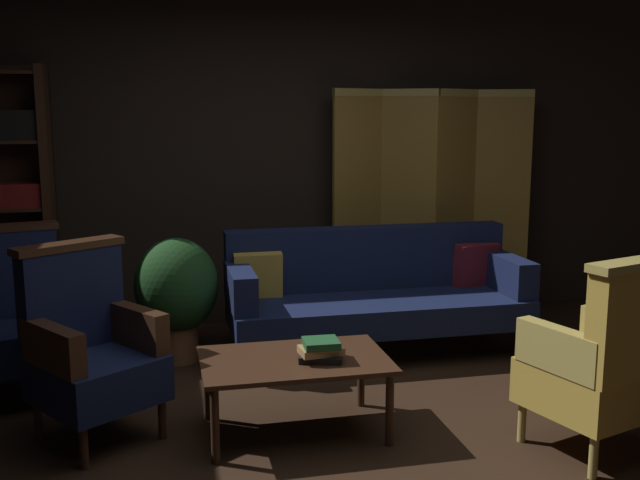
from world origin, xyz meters
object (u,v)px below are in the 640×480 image
Objects in this scene: book_black_cloth at (321,357)px; velvet_couch at (374,290)px; coffee_table at (294,366)px; armchair_wing_left at (15,318)px; folding_screen at (431,202)px; book_tan_leather at (321,350)px; potted_plant at (177,290)px; armchair_wing_right at (90,348)px; book_green_cloth at (321,343)px; armchair_gilt_accent at (603,362)px.

velvet_couch is at bearing 62.15° from book_black_cloth.
coffee_table is 1.79m from armchair_wing_left.
folding_screen is 8.50× the size of book_tan_leather.
folding_screen reaches higher than armchair_wing_left.
velvet_couch is 1.40m from potted_plant.
armchair_wing_right is at bearing -150.73° from velvet_couch.
coffee_table is 4.47× the size of book_black_cloth.
folding_screen is 1.15m from velvet_couch.
book_tan_leather is at bearing -63.31° from potted_plant.
book_green_cloth is at bearing 180.00° from book_black_cloth.
armchair_wing_right is 1.22m from book_tan_leather.
book_black_cloth is 0.04m from book_tan_leather.
folding_screen is 10.31× the size of book_green_cloth.
book_green_cloth is (0.13, -0.07, 0.14)m from coffee_table.
book_tan_leather is at bearing -12.24° from armchair_wing_right.
book_tan_leather is at bearing 0.00° from book_green_cloth.
book_green_cloth is (-0.69, -1.31, 0.06)m from velvet_couch.
book_tan_leather is (-0.69, -1.31, 0.03)m from velvet_couch.
book_green_cloth is at bearing -29.81° from armchair_wing_left.
velvet_couch is at bearing 8.40° from armchair_wing_left.
folding_screen reaches higher than book_tan_leather.
book_tan_leather is 0.04m from book_green_cloth.
book_green_cloth is (1.68, -0.96, 0.03)m from armchair_wing_left.
armchair_gilt_accent reaches higher than velvet_couch.
folding_screen is 3.19m from armchair_wing_right.
velvet_couch is at bearing 29.27° from armchair_wing_right.
armchair_gilt_accent is 5.65× the size of book_green_cloth.
book_black_cloth is 0.08m from book_green_cloth.
book_black_cloth is at bearing -29.81° from armchair_wing_left.
velvet_couch is at bearing 56.47° from coffee_table.
velvet_couch is (-0.70, -0.73, -0.53)m from folding_screen.
coffee_table is (-0.82, -1.24, -0.08)m from velvet_couch.
armchair_wing_right is at bearing 167.76° from book_green_cloth.
book_tan_leather is (-1.40, -2.05, -0.51)m from folding_screen.
velvet_couch is 2.40m from armchair_wing_left.
coffee_table is (-1.53, -1.98, -0.61)m from folding_screen.
folding_screen is at bearing 52.27° from coffee_table.
armchair_wing_left reaches higher than potted_plant.
book_tan_leather is at bearing -117.85° from velvet_couch.
coffee_table is 5.43× the size of book_green_cloth.
book_tan_leather is at bearing -29.81° from armchair_wing_left.
armchair_wing_left is at bearing 150.19° from book_green_cloth.
velvet_couch is 2.04× the size of armchair_gilt_accent.
book_green_cloth is (1.19, -0.26, 0.03)m from armchair_wing_right.
armchair_gilt_accent reaches higher than book_black_cloth.
book_tan_leather is at bearing 158.54° from armchair_gilt_accent.
armchair_wing_left and armchair_wing_right have the same top height.
armchair_gilt_accent is 1.43m from book_green_cloth.
book_tan_leather is (0.13, -0.07, 0.10)m from coffee_table.
potted_plant is (-0.57, 1.33, 0.13)m from coffee_table.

